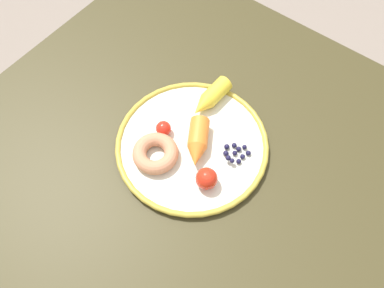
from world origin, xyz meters
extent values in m
plane|color=gray|center=(0.00, 0.00, 0.00)|extent=(6.00, 6.00, 0.00)
cube|color=#39331B|center=(0.00, 0.00, 0.71)|extent=(0.93, 0.94, 0.03)
cube|color=#323218|center=(-0.41, 0.41, 0.35)|extent=(0.05, 0.05, 0.70)
cube|color=#323218|center=(0.41, 0.41, 0.35)|extent=(0.05, 0.05, 0.70)
cylinder|color=silver|center=(0.01, 0.01, 0.73)|extent=(0.31, 0.31, 0.01)
torus|color=gold|center=(0.01, 0.01, 0.74)|extent=(0.32, 0.32, 0.01)
cylinder|color=orange|center=(0.02, 0.03, 0.76)|extent=(0.07, 0.08, 0.04)
cone|color=orange|center=(0.04, -0.01, 0.76)|extent=(0.06, 0.06, 0.04)
cylinder|color=yellow|center=(-0.02, 0.14, 0.76)|extent=(0.04, 0.07, 0.04)
cone|color=yellow|center=(-0.02, 0.09, 0.76)|extent=(0.04, 0.04, 0.04)
torus|color=tan|center=(-0.03, -0.05, 0.75)|extent=(0.11, 0.11, 0.03)
sphere|color=#191638|center=(0.09, 0.06, 0.75)|extent=(0.01, 0.01, 0.01)
sphere|color=#191638|center=(0.10, 0.05, 0.75)|extent=(0.01, 0.01, 0.01)
sphere|color=#191638|center=(0.08, 0.05, 0.75)|extent=(0.01, 0.01, 0.01)
sphere|color=#191638|center=(0.10, 0.06, 0.75)|extent=(0.01, 0.01, 0.01)
sphere|color=#191638|center=(0.11, 0.04, 0.75)|extent=(0.01, 0.01, 0.01)
sphere|color=#191638|center=(0.10, 0.07, 0.75)|extent=(0.01, 0.01, 0.01)
sphere|color=#191638|center=(0.08, 0.04, 0.75)|extent=(0.01, 0.01, 0.01)
sphere|color=#191638|center=(0.11, 0.05, 0.75)|extent=(0.01, 0.01, 0.01)
sphere|color=#191638|center=(0.12, 0.07, 0.75)|extent=(0.01, 0.01, 0.01)
sphere|color=#191638|center=(0.10, 0.03, 0.75)|extent=(0.01, 0.01, 0.01)
sphere|color=#191638|center=(0.09, 0.03, 0.75)|extent=(0.01, 0.01, 0.01)
sphere|color=red|center=(0.09, -0.04, 0.76)|extent=(0.04, 0.04, 0.04)
sphere|color=red|center=(-0.05, 0.00, 0.76)|extent=(0.03, 0.03, 0.03)
camera|label=1|loc=(0.26, -0.30, 1.46)|focal=36.99mm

